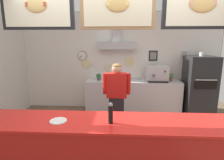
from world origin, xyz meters
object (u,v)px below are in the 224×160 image
at_px(shop_worker, 117,98).
at_px(pepper_grinder, 111,113).
at_px(potted_thyme, 99,76).
at_px(condiment_plate, 58,121).
at_px(potted_sage, 170,77).
at_px(espresso_machine, 157,74).
at_px(pizza_oven, 199,86).

height_order(shop_worker, pepper_grinder, shop_worker).
height_order(potted_thyme, pepper_grinder, pepper_grinder).
bearing_deg(condiment_plate, potted_sage, 53.97).
height_order(shop_worker, espresso_machine, shop_worker).
height_order(shop_worker, potted_thyme, shop_worker).
height_order(pepper_grinder, condiment_plate, pepper_grinder).
bearing_deg(pizza_oven, shop_worker, -150.64).
relative_size(shop_worker, pepper_grinder, 5.99).
height_order(shop_worker, potted_sage, shop_worker).
distance_m(pizza_oven, potted_sage, 0.78).
relative_size(potted_thyme, condiment_plate, 0.93).
bearing_deg(potted_sage, espresso_machine, -175.83).
xyz_separation_m(shop_worker, condiment_plate, (-0.68, -1.55, 0.18)).
distance_m(pizza_oven, espresso_machine, 1.16).
bearing_deg(potted_sage, potted_thyme, -179.40).
distance_m(shop_worker, condiment_plate, 1.70).
distance_m(pizza_oven, potted_thyme, 2.72).
distance_m(shop_worker, pepper_grinder, 1.59).
relative_size(shop_worker, potted_sage, 7.67).
bearing_deg(shop_worker, potted_sage, -136.58).
bearing_deg(pepper_grinder, potted_sage, 63.33).
height_order(pizza_oven, condiment_plate, pizza_oven).
bearing_deg(pizza_oven, potted_sage, 169.23).
relative_size(espresso_machine, potted_thyme, 3.01).
height_order(espresso_machine, potted_sage, espresso_machine).
bearing_deg(pizza_oven, pepper_grinder, -128.28).
bearing_deg(pepper_grinder, shop_worker, 88.93).
distance_m(shop_worker, potted_sage, 1.99).
distance_m(pizza_oven, shop_worker, 2.49).
height_order(espresso_machine, pepper_grinder, espresso_machine).
distance_m(potted_thyme, pepper_grinder, 2.95).
xyz_separation_m(shop_worker, pepper_grinder, (-0.03, -1.56, 0.30)).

